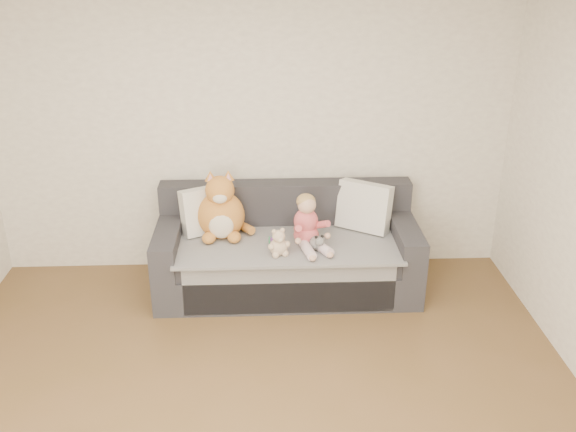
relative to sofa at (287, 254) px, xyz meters
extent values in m
plane|color=beige|center=(-0.29, 0.44, 0.99)|extent=(4.50, 0.00, 4.50)
cube|color=#28272C|center=(0.00, -0.04, -0.16)|extent=(2.20, 0.90, 0.30)
cube|color=#28272C|center=(0.00, -0.07, 0.07)|extent=(1.90, 0.80, 0.15)
cube|color=#28272C|center=(0.00, 0.31, 0.34)|extent=(2.20, 0.20, 0.40)
cube|color=#28272C|center=(-1.00, -0.04, 0.14)|extent=(0.20, 0.90, 0.30)
cube|color=#28272C|center=(1.00, -0.04, 0.14)|extent=(0.20, 0.90, 0.30)
cube|color=gray|center=(0.00, -0.09, 0.15)|extent=(1.85, 0.88, 0.02)
cube|color=gray|center=(0.00, -0.48, -0.08)|extent=(1.70, 0.02, 0.41)
cube|color=silver|center=(-0.68, 0.14, 0.36)|extent=(0.48, 0.37, 0.41)
cube|color=silver|center=(0.64, 0.24, 0.34)|extent=(0.42, 0.25, 0.37)
cube|color=silver|center=(0.67, 0.14, 0.37)|extent=(0.50, 0.42, 0.43)
ellipsoid|color=#EC6553|center=(0.15, -0.14, 0.24)|extent=(0.21, 0.17, 0.17)
ellipsoid|color=#EC6553|center=(0.15, -0.13, 0.36)|extent=(0.20, 0.17, 0.22)
ellipsoid|color=#DBAA8C|center=(0.15, -0.14, 0.51)|extent=(0.15, 0.15, 0.15)
ellipsoid|color=tan|center=(0.15, -0.12, 0.54)|extent=(0.16, 0.16, 0.12)
cylinder|color=#EC6553|center=(0.08, -0.23, 0.34)|extent=(0.06, 0.21, 0.14)
cylinder|color=#EC6553|center=(0.27, -0.16, 0.34)|extent=(0.17, 0.20, 0.14)
ellipsoid|color=#DBAA8C|center=(0.08, -0.31, 0.27)|extent=(0.05, 0.05, 0.05)
ellipsoid|color=#DBAA8C|center=(0.32, -0.23, 0.27)|extent=(0.05, 0.05, 0.05)
cylinder|color=#E5B2C6|center=(0.15, -0.33, 0.20)|extent=(0.13, 0.27, 0.09)
cylinder|color=#E5B2C6|center=(0.27, -0.29, 0.20)|extent=(0.19, 0.27, 0.09)
ellipsoid|color=#DBAA8C|center=(0.18, -0.45, 0.19)|extent=(0.06, 0.08, 0.04)
ellipsoid|color=#DBAA8C|center=(0.32, -0.41, 0.19)|extent=(0.06, 0.08, 0.04)
ellipsoid|color=orange|center=(-0.56, 0.07, 0.34)|extent=(0.40, 0.34, 0.42)
ellipsoid|color=beige|center=(-0.55, -0.07, 0.31)|extent=(0.21, 0.09, 0.23)
ellipsoid|color=orange|center=(-0.55, 0.03, 0.58)|extent=(0.24, 0.24, 0.24)
ellipsoid|color=beige|center=(-0.55, -0.07, 0.55)|extent=(0.12, 0.07, 0.08)
cone|color=orange|center=(-0.63, 0.07, 0.70)|extent=(0.10, 0.10, 0.08)
cone|color=pink|center=(-0.63, 0.06, 0.70)|extent=(0.06, 0.06, 0.05)
cone|color=orange|center=(-0.48, 0.08, 0.70)|extent=(0.10, 0.10, 0.08)
cone|color=pink|center=(-0.48, 0.06, 0.70)|extent=(0.06, 0.06, 0.05)
ellipsoid|color=orange|center=(-0.65, -0.10, 0.21)|extent=(0.12, 0.14, 0.09)
ellipsoid|color=orange|center=(-0.44, -0.09, 0.21)|extent=(0.12, 0.14, 0.09)
cylinder|color=orange|center=(-0.37, 0.13, 0.21)|extent=(0.21, 0.27, 0.10)
ellipsoid|color=tan|center=(-0.08, -0.33, 0.23)|extent=(0.15, 0.12, 0.15)
ellipsoid|color=tan|center=(-0.08, -0.34, 0.33)|extent=(0.10, 0.10, 0.10)
ellipsoid|color=tan|center=(-0.12, -0.34, 0.37)|extent=(0.04, 0.04, 0.04)
ellipsoid|color=tan|center=(-0.05, -0.32, 0.37)|extent=(0.04, 0.04, 0.04)
ellipsoid|color=beige|center=(-0.07, -0.37, 0.32)|extent=(0.04, 0.04, 0.04)
ellipsoid|color=tan|center=(-0.14, -0.37, 0.25)|extent=(0.05, 0.05, 0.05)
ellipsoid|color=tan|center=(-0.01, -0.32, 0.25)|extent=(0.05, 0.05, 0.05)
ellipsoid|color=tan|center=(-0.11, -0.38, 0.19)|extent=(0.06, 0.06, 0.06)
ellipsoid|color=tan|center=(-0.03, -0.36, 0.19)|extent=(0.06, 0.06, 0.06)
ellipsoid|color=white|center=(0.23, -0.24, 0.22)|extent=(0.12, 0.16, 0.11)
ellipsoid|color=white|center=(0.25, -0.31, 0.27)|extent=(0.07, 0.07, 0.07)
ellipsoid|color=black|center=(0.22, -0.30, 0.30)|extent=(0.03, 0.03, 0.03)
ellipsoid|color=black|center=(0.27, -0.29, 0.30)|extent=(0.03, 0.03, 0.03)
cylinder|color=purple|center=(-0.11, -0.18, 0.21)|extent=(0.09, 0.09, 0.09)
cone|color=#3C9C58|center=(-0.11, -0.18, 0.27)|extent=(0.08, 0.08, 0.04)
cylinder|color=#3C9C58|center=(-0.15, -0.17, 0.22)|extent=(0.02, 0.02, 0.06)
cylinder|color=#3C9C58|center=(-0.07, -0.20, 0.22)|extent=(0.02, 0.02, 0.06)
camera|label=1|loc=(-0.20, -4.91, 2.53)|focal=40.00mm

